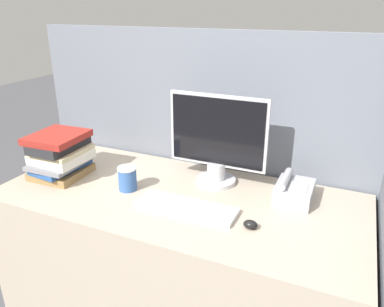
% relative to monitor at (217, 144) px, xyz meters
% --- Properties ---
extents(cubicle_panel_rear, '(2.05, 0.04, 1.44)m').
position_rel_monitor_xyz_m(cubicle_panel_rear, '(-0.11, 0.21, -0.22)').
color(cubicle_panel_rear, slate).
rests_on(cubicle_panel_rear, ground_plane).
extents(desk, '(1.65, 0.74, 0.74)m').
position_rel_monitor_xyz_m(desk, '(-0.11, -0.20, -0.57)').
color(desk, tan).
rests_on(desk, ground_plane).
extents(monitor, '(0.48, 0.19, 0.43)m').
position_rel_monitor_xyz_m(monitor, '(0.00, 0.00, 0.00)').
color(monitor, '#B7B7BC').
rests_on(monitor, desk).
extents(keyboard, '(0.44, 0.14, 0.02)m').
position_rel_monitor_xyz_m(keyboard, '(-0.02, -0.30, -0.19)').
color(keyboard, silver).
rests_on(keyboard, desk).
extents(mouse, '(0.06, 0.04, 0.03)m').
position_rel_monitor_xyz_m(mouse, '(0.27, -0.33, -0.18)').
color(mouse, black).
rests_on(mouse, desk).
extents(coffee_cup, '(0.09, 0.09, 0.11)m').
position_rel_monitor_xyz_m(coffee_cup, '(-0.35, -0.24, -0.14)').
color(coffee_cup, '#335999').
rests_on(coffee_cup, desk).
extents(book_stack, '(0.26, 0.29, 0.22)m').
position_rel_monitor_xyz_m(book_stack, '(-0.73, -0.25, -0.09)').
color(book_stack, olive).
rests_on(book_stack, desk).
extents(desk_telephone, '(0.16, 0.20, 0.11)m').
position_rel_monitor_xyz_m(desk_telephone, '(0.37, -0.03, -0.16)').
color(desk_telephone, '#99999E').
rests_on(desk_telephone, desk).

